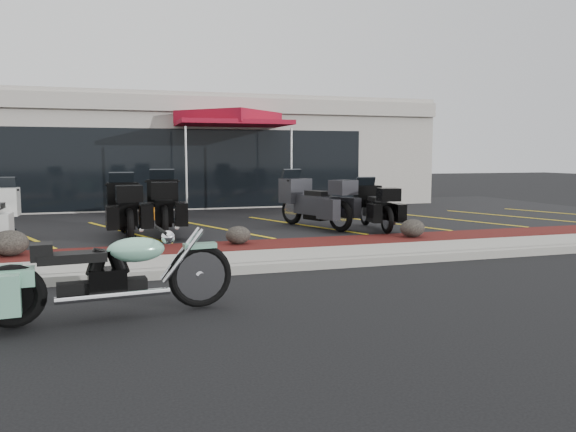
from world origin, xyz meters
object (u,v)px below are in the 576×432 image
object	(u,v)px
touring_white	(3,209)
hero_cruiser	(200,267)
popup_canopy	(229,121)
traffic_cone	(155,212)

from	to	relation	value
touring_white	hero_cruiser	bearing A→B (deg)	-150.33
hero_cruiser	popup_canopy	size ratio (longest dim) A/B	0.75
touring_white	traffic_cone	distance (m)	4.60
hero_cruiser	touring_white	distance (m)	6.74
hero_cruiser	traffic_cone	bearing A→B (deg)	84.11
traffic_cone	popup_canopy	distance (m)	4.16
touring_white	traffic_cone	bearing A→B (deg)	-45.19
touring_white	popup_canopy	distance (m)	8.06
traffic_cone	touring_white	bearing A→B (deg)	-136.08
traffic_cone	popup_canopy	world-z (taller)	popup_canopy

